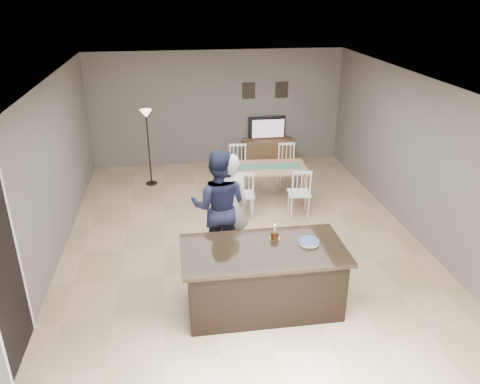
{
  "coord_description": "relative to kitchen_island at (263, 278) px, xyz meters",
  "views": [
    {
      "loc": [
        -1.07,
        -6.95,
        4.03
      ],
      "look_at": [
        -0.09,
        -0.3,
        1.06
      ],
      "focal_mm": 35.0,
      "sensor_mm": 36.0,
      "label": 1
    }
  ],
  "objects": [
    {
      "name": "floor",
      "position": [
        0.0,
        1.8,
        -0.45
      ],
      "size": [
        8.0,
        8.0,
        0.0
      ],
      "primitive_type": "plane",
      "color": "tan",
      "rests_on": "ground"
    },
    {
      "name": "room_shell",
      "position": [
        0.0,
        1.8,
        1.22
      ],
      "size": [
        8.0,
        8.0,
        8.0
      ],
      "color": "slate",
      "rests_on": "floor"
    },
    {
      "name": "kitchen_island",
      "position": [
        0.0,
        0.0,
        0.0
      ],
      "size": [
        2.15,
        1.1,
        0.9
      ],
      "color": "black",
      "rests_on": "floor"
    },
    {
      "name": "tv_console",
      "position": [
        1.2,
        5.57,
        -0.15
      ],
      "size": [
        1.2,
        0.4,
        0.6
      ],
      "primitive_type": "cube",
      "color": "brown",
      "rests_on": "floor"
    },
    {
      "name": "television",
      "position": [
        1.2,
        5.64,
        0.41
      ],
      "size": [
        0.91,
        0.12,
        0.53
      ],
      "primitive_type": "imported",
      "rotation": [
        0.0,
        0.0,
        3.14
      ],
      "color": "black",
      "rests_on": "tv_console"
    },
    {
      "name": "tv_screen_glow",
      "position": [
        1.2,
        5.56,
        0.42
      ],
      "size": [
        0.78,
        0.0,
        0.78
      ],
      "primitive_type": "plane",
      "rotation": [
        1.57,
        0.0,
        3.14
      ],
      "color": "orange",
      "rests_on": "tv_console"
    },
    {
      "name": "picture_frames",
      "position": [
        1.15,
        5.78,
        1.3
      ],
      "size": [
        1.1,
        0.02,
        0.38
      ],
      "color": "black",
      "rests_on": "room_shell"
    },
    {
      "name": "doorway",
      "position": [
        -2.99,
        -0.5,
        0.8
      ],
      "size": [
        0.0,
        2.1,
        2.65
      ],
      "color": "black",
      "rests_on": "floor"
    },
    {
      "name": "woman",
      "position": [
        -0.29,
        1.35,
        0.43
      ],
      "size": [
        0.67,
        0.46,
        1.77
      ],
      "primitive_type": "imported",
      "rotation": [
        0.0,
        0.0,
        3.2
      ],
      "color": "#B4B5B9",
      "rests_on": "floor"
    },
    {
      "name": "man",
      "position": [
        -0.45,
        1.32,
        0.46
      ],
      "size": [
        1.03,
        0.89,
        1.83
      ],
      "primitive_type": "imported",
      "rotation": [
        0.0,
        0.0,
        2.9
      ],
      "color": "#1A1E39",
      "rests_on": "floor"
    },
    {
      "name": "birthday_cake",
      "position": [
        0.2,
        0.25,
        0.5
      ],
      "size": [
        0.14,
        0.14,
        0.22
      ],
      "color": "gold",
      "rests_on": "kitchen_island"
    },
    {
      "name": "plate_stack",
      "position": [
        0.62,
        0.05,
        0.47
      ],
      "size": [
        0.28,
        0.28,
        0.04
      ],
      "color": "white",
      "rests_on": "kitchen_island"
    },
    {
      "name": "dining_table",
      "position": [
        0.74,
        3.39,
        0.15
      ],
      "size": [
        1.6,
        1.84,
        0.94
      ],
      "rotation": [
        0.0,
        0.0,
        -0.07
      ],
      "color": "#A27758",
      "rests_on": "floor"
    },
    {
      "name": "floor_lamp",
      "position": [
        -1.61,
        4.6,
        0.84
      ],
      "size": [
        0.25,
        0.25,
        1.67
      ],
      "color": "black",
      "rests_on": "floor"
    }
  ]
}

